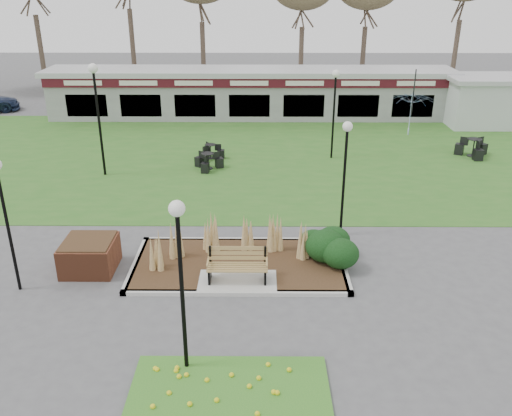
{
  "coord_description": "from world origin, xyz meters",
  "views": [
    {
      "loc": [
        0.62,
        -13.09,
        8.07
      ],
      "look_at": [
        0.51,
        2.0,
        1.56
      ],
      "focal_mm": 38.0,
      "sensor_mm": 36.0,
      "label": 1
    }
  ],
  "objects_px": {
    "bistro_set_d": "(473,150)",
    "brick_planter": "(90,255)",
    "park_bench": "(237,264)",
    "patio_umbrella": "(411,114)",
    "bistro_set_b": "(208,164)",
    "food_pavilion": "(250,93)",
    "lamp_post_mid_left": "(2,197)",
    "service_hut": "(484,100)",
    "lamp_post_far_left": "(96,95)",
    "lamp_post_near_left": "(179,251)",
    "bistro_set_c": "(211,154)",
    "lamp_post_mid_right": "(335,95)",
    "lamp_post_near_right": "(346,154)"
  },
  "relations": [
    {
      "from": "bistro_set_c",
      "to": "lamp_post_mid_left",
      "type": "bearing_deg",
      "value": -110.31
    },
    {
      "from": "bistro_set_d",
      "to": "park_bench",
      "type": "bearing_deg",
      "value": -132.81
    },
    {
      "from": "brick_planter",
      "to": "lamp_post_mid_left",
      "type": "distance_m",
      "value": 3.07
    },
    {
      "from": "bistro_set_b",
      "to": "brick_planter",
      "type": "bearing_deg",
      "value": -106.51
    },
    {
      "from": "lamp_post_mid_right",
      "to": "patio_umbrella",
      "type": "relative_size",
      "value": 1.38
    },
    {
      "from": "park_bench",
      "to": "patio_umbrella",
      "type": "bearing_deg",
      "value": 57.9
    },
    {
      "from": "lamp_post_mid_right",
      "to": "food_pavilion",
      "type": "bearing_deg",
      "value": 116.19
    },
    {
      "from": "lamp_post_near_left",
      "to": "patio_umbrella",
      "type": "bearing_deg",
      "value": 61.29
    },
    {
      "from": "brick_planter",
      "to": "patio_umbrella",
      "type": "xyz_separation_m",
      "value": [
        12.4,
        12.0,
        1.35
      ]
    },
    {
      "from": "lamp_post_near_right",
      "to": "patio_umbrella",
      "type": "distance_m",
      "value": 10.73
    },
    {
      "from": "park_bench",
      "to": "service_hut",
      "type": "relative_size",
      "value": 0.39
    },
    {
      "from": "lamp_post_far_left",
      "to": "bistro_set_c",
      "type": "distance_m",
      "value": 5.98
    },
    {
      "from": "food_pavilion",
      "to": "patio_umbrella",
      "type": "distance_m",
      "value": 10.61
    },
    {
      "from": "bistro_set_d",
      "to": "patio_umbrella",
      "type": "xyz_separation_m",
      "value": [
        -2.9,
        0.99,
        1.52
      ]
    },
    {
      "from": "food_pavilion",
      "to": "patio_umbrella",
      "type": "bearing_deg",
      "value": -41.04
    },
    {
      "from": "bistro_set_b",
      "to": "lamp_post_mid_right",
      "type": "bearing_deg",
      "value": 16.1
    },
    {
      "from": "brick_planter",
      "to": "lamp_post_near_left",
      "type": "xyz_separation_m",
      "value": [
        3.4,
        -4.43,
        2.48
      ]
    },
    {
      "from": "lamp_post_near_right",
      "to": "lamp_post_mid_right",
      "type": "bearing_deg",
      "value": 85.2
    },
    {
      "from": "lamp_post_mid_right",
      "to": "bistro_set_c",
      "type": "relative_size",
      "value": 3.24
    },
    {
      "from": "lamp_post_near_left",
      "to": "lamp_post_mid_left",
      "type": "xyz_separation_m",
      "value": [
        -5.07,
        3.29,
        -0.17
      ]
    },
    {
      "from": "bistro_set_d",
      "to": "patio_umbrella",
      "type": "bearing_deg",
      "value": 161.16
    },
    {
      "from": "lamp_post_near_right",
      "to": "lamp_post_far_left",
      "type": "xyz_separation_m",
      "value": [
        -9.52,
        5.88,
        0.65
      ]
    },
    {
      "from": "brick_planter",
      "to": "lamp_post_near_right",
      "type": "bearing_deg",
      "value": 17.09
    },
    {
      "from": "bistro_set_d",
      "to": "brick_planter",
      "type": "bearing_deg",
      "value": -144.25
    },
    {
      "from": "patio_umbrella",
      "to": "bistro_set_b",
      "type": "bearing_deg",
      "value": -163.19
    },
    {
      "from": "park_bench",
      "to": "service_hut",
      "type": "distance_m",
      "value": 22.32
    },
    {
      "from": "park_bench",
      "to": "food_pavilion",
      "type": "relative_size",
      "value": 0.07
    },
    {
      "from": "food_pavilion",
      "to": "lamp_post_far_left",
      "type": "distance_m",
      "value": 12.51
    },
    {
      "from": "food_pavilion",
      "to": "lamp_post_mid_left",
      "type": "bearing_deg",
      "value": -106.8
    },
    {
      "from": "bistro_set_b",
      "to": "patio_umbrella",
      "type": "xyz_separation_m",
      "value": [
        9.71,
        2.93,
        1.56
      ]
    },
    {
      "from": "service_hut",
      "to": "lamp_post_far_left",
      "type": "distance_m",
      "value": 21.62
    },
    {
      "from": "lamp_post_mid_left",
      "to": "bistro_set_b",
      "type": "bearing_deg",
      "value": 66.88
    },
    {
      "from": "service_hut",
      "to": "park_bench",
      "type": "bearing_deg",
      "value": -127.25
    },
    {
      "from": "lamp_post_mid_left",
      "to": "lamp_post_far_left",
      "type": "xyz_separation_m",
      "value": [
        -0.1,
        9.41,
        0.71
      ]
    },
    {
      "from": "service_hut",
      "to": "lamp_post_near_left",
      "type": "distance_m",
      "value": 25.92
    },
    {
      "from": "lamp_post_near_left",
      "to": "bistro_set_c",
      "type": "relative_size",
      "value": 3.16
    },
    {
      "from": "service_hut",
      "to": "patio_umbrella",
      "type": "xyz_separation_m",
      "value": [
        -5.5,
        -5.0,
        0.37
      ]
    },
    {
      "from": "food_pavilion",
      "to": "lamp_post_far_left",
      "type": "height_order",
      "value": "lamp_post_far_left"
    },
    {
      "from": "service_hut",
      "to": "patio_umbrella",
      "type": "bearing_deg",
      "value": -137.73
    },
    {
      "from": "service_hut",
      "to": "lamp_post_near_left",
      "type": "xyz_separation_m",
      "value": [
        -14.5,
        -21.43,
        1.51
      ]
    },
    {
      "from": "brick_planter",
      "to": "patio_umbrella",
      "type": "bearing_deg",
      "value": 44.06
    },
    {
      "from": "patio_umbrella",
      "to": "service_hut",
      "type": "bearing_deg",
      "value": 42.27
    },
    {
      "from": "patio_umbrella",
      "to": "lamp_post_mid_right",
      "type": "bearing_deg",
      "value": -162.17
    },
    {
      "from": "lamp_post_mid_right",
      "to": "bistro_set_b",
      "type": "height_order",
      "value": "lamp_post_mid_right"
    },
    {
      "from": "lamp_post_mid_left",
      "to": "bistro_set_d",
      "type": "height_order",
      "value": "lamp_post_mid_left"
    },
    {
      "from": "lamp_post_mid_left",
      "to": "lamp_post_mid_right",
      "type": "distance_m",
      "value": 15.6
    },
    {
      "from": "lamp_post_mid_left",
      "to": "lamp_post_far_left",
      "type": "relative_size",
      "value": 0.8
    },
    {
      "from": "bistro_set_c",
      "to": "bistro_set_d",
      "type": "bearing_deg",
      "value": 1.86
    },
    {
      "from": "park_bench",
      "to": "bistro_set_c",
      "type": "distance_m",
      "value": 11.49
    },
    {
      "from": "park_bench",
      "to": "lamp_post_near_right",
      "type": "height_order",
      "value": "lamp_post_near_right"
    }
  ]
}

